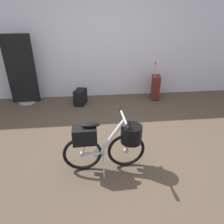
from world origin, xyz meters
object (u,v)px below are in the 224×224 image
Objects in this scene: floor_banner_stand at (22,75)px; rolling_suitcase at (155,87)px; folding_bike_foreground at (108,141)px; backpack_on_floor at (80,97)px.

floor_banner_stand reaches higher than rolling_suitcase.
rolling_suitcase reaches higher than folding_bike_foreground.
folding_bike_foreground is 2.70× the size of backpack_on_floor.
folding_bike_foreground is at bearing -78.42° from backpack_on_floor.
backpack_on_floor is at bearing -9.80° from floor_banner_stand.
folding_bike_foreground is (1.63, -2.30, -0.25)m from floor_banner_stand.
backpack_on_floor is (-0.43, 2.09, -0.23)m from folding_bike_foreground.
floor_banner_stand reaches higher than folding_bike_foreground.
backpack_on_floor is at bearing -174.99° from rolling_suitcase.
backpack_on_floor is at bearing 101.58° from folding_bike_foreground.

